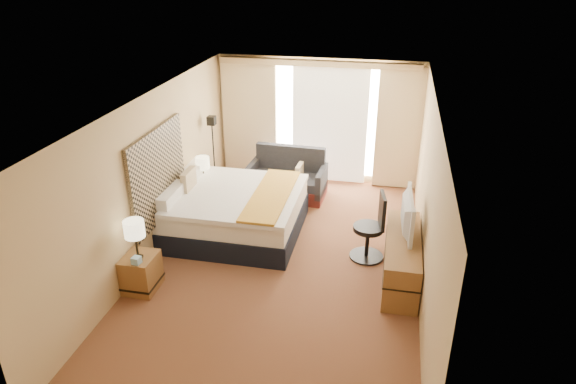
% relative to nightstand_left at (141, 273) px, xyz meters
% --- Properties ---
extents(floor, '(4.20, 7.00, 0.02)m').
position_rel_nightstand_left_xyz_m(floor, '(1.87, 1.05, -0.28)').
color(floor, '#5B201A').
rests_on(floor, ground).
extents(ceiling, '(4.20, 7.00, 0.02)m').
position_rel_nightstand_left_xyz_m(ceiling, '(1.87, 1.05, 2.33)').
color(ceiling, silver).
rests_on(ceiling, wall_back).
extents(wall_back, '(4.20, 0.02, 2.60)m').
position_rel_nightstand_left_xyz_m(wall_back, '(1.87, 4.55, 1.02)').
color(wall_back, tan).
rests_on(wall_back, ground).
extents(wall_front, '(4.20, 0.02, 2.60)m').
position_rel_nightstand_left_xyz_m(wall_front, '(1.87, -2.45, 1.02)').
color(wall_front, tan).
rests_on(wall_front, ground).
extents(wall_left, '(0.02, 7.00, 2.60)m').
position_rel_nightstand_left_xyz_m(wall_left, '(-0.23, 1.05, 1.02)').
color(wall_left, tan).
rests_on(wall_left, ground).
extents(wall_right, '(0.02, 7.00, 2.60)m').
position_rel_nightstand_left_xyz_m(wall_right, '(3.97, 1.05, 1.02)').
color(wall_right, tan).
rests_on(wall_right, ground).
extents(headboard, '(0.06, 1.85, 1.50)m').
position_rel_nightstand_left_xyz_m(headboard, '(-0.19, 1.25, 1.01)').
color(headboard, black).
rests_on(headboard, wall_left).
extents(nightstand_left, '(0.45, 0.52, 0.55)m').
position_rel_nightstand_left_xyz_m(nightstand_left, '(0.00, 0.00, 0.00)').
color(nightstand_left, brown).
rests_on(nightstand_left, floor).
extents(nightstand_right, '(0.45, 0.52, 0.55)m').
position_rel_nightstand_left_xyz_m(nightstand_right, '(0.00, 2.50, 0.00)').
color(nightstand_right, brown).
rests_on(nightstand_right, floor).
extents(media_dresser, '(0.50, 1.80, 0.70)m').
position_rel_nightstand_left_xyz_m(media_dresser, '(3.70, 1.05, 0.07)').
color(media_dresser, brown).
rests_on(media_dresser, floor).
extents(window, '(2.30, 0.02, 2.30)m').
position_rel_nightstand_left_xyz_m(window, '(2.12, 4.52, 1.04)').
color(window, white).
rests_on(window, wall_back).
extents(curtains, '(4.12, 0.19, 2.56)m').
position_rel_nightstand_left_xyz_m(curtains, '(1.87, 4.44, 1.13)').
color(curtains, '#F9E5AF').
rests_on(curtains, floor).
extents(bed, '(2.28, 2.08, 1.11)m').
position_rel_nightstand_left_xyz_m(bed, '(0.81, 1.90, 0.13)').
color(bed, black).
rests_on(bed, floor).
extents(loveseat, '(1.58, 0.89, 0.96)m').
position_rel_nightstand_left_xyz_m(loveseat, '(1.41, 3.59, 0.04)').
color(loveseat, '#571D18').
rests_on(loveseat, floor).
extents(floor_lamp, '(0.21, 0.21, 1.64)m').
position_rel_nightstand_left_xyz_m(floor_lamp, '(-0.03, 3.35, 0.88)').
color(floor_lamp, black).
rests_on(floor_lamp, floor).
extents(desk_chair, '(0.54, 0.54, 1.12)m').
position_rel_nightstand_left_xyz_m(desk_chair, '(3.22, 1.55, 0.22)').
color(desk_chair, black).
rests_on(desk_chair, floor).
extents(lamp_left, '(0.29, 0.29, 0.61)m').
position_rel_nightstand_left_xyz_m(lamp_left, '(0.02, -0.05, 0.74)').
color(lamp_left, black).
rests_on(lamp_left, nightstand_left).
extents(lamp_right, '(0.26, 0.26, 0.54)m').
position_rel_nightstand_left_xyz_m(lamp_right, '(0.03, 2.58, 0.70)').
color(lamp_right, black).
rests_on(lamp_right, nightstand_right).
extents(tissue_box, '(0.13, 0.13, 0.10)m').
position_rel_nightstand_left_xyz_m(tissue_box, '(0.06, -0.17, 0.33)').
color(tissue_box, '#86B2CF').
rests_on(tissue_box, nightstand_left).
extents(telephone, '(0.21, 0.17, 0.07)m').
position_rel_nightstand_left_xyz_m(telephone, '(-0.00, 2.54, 0.31)').
color(telephone, black).
rests_on(telephone, nightstand_right).
extents(television, '(0.19, 1.04, 0.60)m').
position_rel_nightstand_left_xyz_m(television, '(3.65, 1.25, 0.72)').
color(television, black).
rests_on(television, media_dresser).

